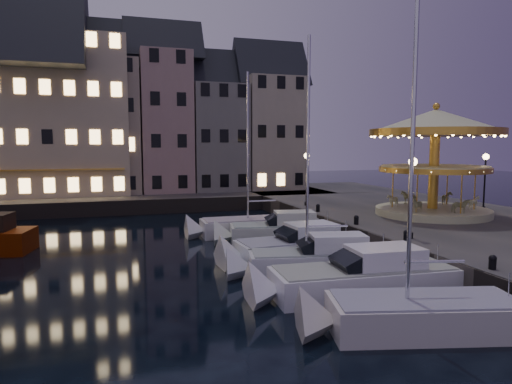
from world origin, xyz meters
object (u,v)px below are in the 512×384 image
object	(u,v)px
motorboat_f	(251,227)
streetlamp_b	(412,186)
bollard_a	(493,262)
bollard_b	(406,235)
streetlamp_c	(307,171)
bollard_d	(318,208)
carousel	(435,142)
motorboat_c	(312,261)
streetlamp_d	(485,174)
bollard_c	(356,219)
motorboat_b	(355,280)
motorboat_a	(408,317)
motorboat_d	(291,249)
motorboat_e	(276,232)

from	to	relation	value
motorboat_f	streetlamp_b	bearing A→B (deg)	-58.89
bollard_a	bollard_b	xyz separation A→B (m)	(0.00, 5.50, 0.00)
streetlamp_c	bollard_a	world-z (taller)	streetlamp_c
bollard_d	carousel	size ratio (longest dim) A/B	0.07
motorboat_c	bollard_b	bearing A→B (deg)	1.70
streetlamp_d	bollard_b	size ratio (longest dim) A/B	7.32
bollard_c	motorboat_b	distance (m)	9.57
bollard_c	motorboat_a	distance (m)	13.10
bollard_c	motorboat_a	xyz separation A→B (m)	(-4.93, -12.09, -1.06)
streetlamp_b	motorboat_d	bearing A→B (deg)	159.68
streetlamp_c	bollard_b	xyz separation A→B (m)	(-0.60, -14.00, -2.41)
bollard_c	motorboat_e	world-z (taller)	motorboat_e
bollard_c	bollard_d	bearing A→B (deg)	90.00
motorboat_d	carousel	bearing A→B (deg)	19.07
motorboat_b	carousel	size ratio (longest dim) A/B	0.99
streetlamp_c	bollard_c	xyz separation A→B (m)	(-0.60, -9.00, -2.41)
bollard_d	carousel	xyz separation A→B (m)	(6.90, -3.69, 4.72)
bollard_c	bollard_d	xyz separation A→B (m)	(0.00, 5.50, 0.00)
motorboat_a	carousel	world-z (taller)	motorboat_a
streetlamp_c	bollard_b	distance (m)	14.22
bollard_d	motorboat_d	distance (m)	9.46
motorboat_a	motorboat_d	xyz separation A→B (m)	(-0.24, 9.72, 0.10)
streetlamp_d	bollard_c	size ratio (longest dim) A/B	7.32
motorboat_a	motorboat_b	distance (m)	3.83
bollard_c	streetlamp_c	bearing A→B (deg)	86.19
motorboat_c	motorboat_d	xyz separation A→B (m)	(0.05, 2.79, -0.04)
streetlamp_c	streetlamp_d	size ratio (longest dim) A/B	1.00
streetlamp_d	motorboat_e	xyz separation A→B (m)	(-16.28, -0.25, -3.38)
motorboat_a	carousel	size ratio (longest dim) A/B	1.39
streetlamp_d	motorboat_b	size ratio (longest dim) A/B	0.48
motorboat_d	streetlamp_b	bearing A→B (deg)	-20.32
motorboat_b	carousel	distance (m)	16.39
motorboat_b	bollard_d	bearing A→B (deg)	71.10
motorboat_a	bollard_d	bearing A→B (deg)	74.36
motorboat_c	carousel	bearing A→B (deg)	29.89
motorboat_a	motorboat_b	bearing A→B (deg)	86.83
motorboat_c	bollard_a	bearing A→B (deg)	-45.72
bollard_a	bollard_b	world-z (taller)	same
streetlamp_d	motorboat_d	bearing A→B (deg)	-164.09
motorboat_b	motorboat_d	size ratio (longest dim) A/B	1.14
motorboat_d	motorboat_f	world-z (taller)	motorboat_f
bollard_a	bollard_c	xyz separation A→B (m)	(0.00, 10.50, 0.00)
streetlamp_c	motorboat_a	xyz separation A→B (m)	(-5.53, -21.09, -3.48)
streetlamp_c	bollard_a	size ratio (longest dim) A/B	7.32
motorboat_c	motorboat_f	xyz separation A→B (m)	(0.03, 10.24, -0.15)
streetlamp_c	carousel	bearing A→B (deg)	-48.80
motorboat_a	carousel	bearing A→B (deg)	49.61
motorboat_f	bollard_c	bearing A→B (deg)	-44.44
streetlamp_b	bollard_c	bearing A→B (deg)	97.59
motorboat_c	carousel	xyz separation A→B (m)	(12.11, 6.96, 5.65)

